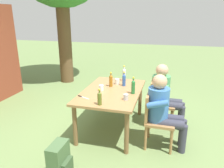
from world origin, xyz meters
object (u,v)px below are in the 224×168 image
object	(u,v)px
bottle_green	(133,87)
bottle_amber	(111,80)
person_in_plaid_shirt	(165,93)
bottle_blue	(124,80)
cup_white	(117,81)
bottle_clear	(124,74)
chair_near_left	(155,117)
bottle_olive	(100,98)
backpack_by_near_side	(60,161)
chair_near_right	(158,101)
table_knife	(83,97)
cup_glass	(101,88)
cup_steel	(126,97)
dining_table	(112,95)
person_in_white_shirt	(163,108)

from	to	relation	value
bottle_green	bottle_amber	world-z (taller)	bottle_green
person_in_plaid_shirt	bottle_blue	world-z (taller)	person_in_plaid_shirt
cup_white	bottle_clear	bearing A→B (deg)	-17.60
chair_near_left	bottle_amber	xyz separation A→B (m)	(0.56, 0.87, 0.36)
person_in_plaid_shirt	bottle_olive	xyz separation A→B (m)	(-1.00, 0.91, 0.19)
bottle_olive	backpack_by_near_side	distance (m)	1.01
chair_near_right	bottle_green	world-z (taller)	bottle_green
chair_near_left	table_knife	xyz separation A→B (m)	(-0.09, 1.17, 0.25)
table_knife	chair_near_right	bearing A→B (deg)	-55.89
bottle_amber	cup_glass	size ratio (longest dim) A/B	2.78
person_in_plaid_shirt	backpack_by_near_side	bearing A→B (deg)	145.04
bottle_amber	cup_glass	world-z (taller)	bottle_amber
person_in_plaid_shirt	bottle_clear	size ratio (longest dim) A/B	3.73
chair_near_right	person_in_plaid_shirt	xyz separation A→B (m)	(0.00, -0.11, 0.17)
bottle_green	cup_white	distance (m)	0.58
bottle_olive	cup_steel	world-z (taller)	bottle_olive
bottle_green	cup_glass	distance (m)	0.57
dining_table	bottle_green	world-z (taller)	bottle_green
bottle_clear	backpack_by_near_side	distance (m)	2.15
person_in_white_shirt	cup_steel	distance (m)	0.59
bottle_green	bottle_olive	bearing A→B (deg)	146.34
chair_near_left	bottle_clear	distance (m)	1.26
table_knife	dining_table	bearing A→B (deg)	-40.20
bottle_olive	backpack_by_near_side	xyz separation A→B (m)	(-0.74, 0.30, -0.61)
bottle_amber	table_knife	bearing A→B (deg)	156.00
person_in_white_shirt	bottle_blue	xyz separation A→B (m)	(0.66, 0.76, 0.20)
dining_table	bottle_amber	xyz separation A→B (m)	(0.22, 0.08, 0.20)
cup_steel	bottle_olive	bearing A→B (deg)	131.03
bottle_blue	bottle_amber	size ratio (longest dim) A/B	1.00
dining_table	bottle_clear	xyz separation A→B (m)	(0.62, -0.08, 0.22)
chair_near_left	bottle_olive	xyz separation A→B (m)	(-0.30, 0.80, 0.35)
dining_table	table_knife	distance (m)	0.59
bottle_olive	bottle_blue	bearing A→B (deg)	-9.32
chair_near_right	person_in_plaid_shirt	distance (m)	0.20
bottle_clear	table_knife	bearing A→B (deg)	156.91
chair_near_right	bottle_amber	bearing A→B (deg)	98.62
bottle_olive	cup_steel	distance (m)	0.45
bottle_green	cup_glass	world-z (taller)	bottle_green
bottle_amber	chair_near_left	bearing A→B (deg)	-122.82
bottle_olive	bottle_green	bearing A→B (deg)	-33.66
table_knife	person_in_plaid_shirt	bearing A→B (deg)	-58.20
dining_table	chair_near_right	world-z (taller)	chair_near_right
chair_near_right	table_knife	world-z (taller)	chair_near_right
dining_table	bottle_clear	world-z (taller)	bottle_clear
cup_white	person_in_plaid_shirt	bearing A→B (deg)	-91.71
bottle_blue	dining_table	bearing A→B (deg)	154.81
bottle_green	backpack_by_near_side	xyz separation A→B (m)	(-1.33, 0.70, -0.63)
person_in_plaid_shirt	bottle_blue	xyz separation A→B (m)	(-0.04, 0.76, 0.20)
cup_steel	cup_white	bearing A→B (deg)	23.51
cup_steel	backpack_by_near_side	world-z (taller)	cup_steel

